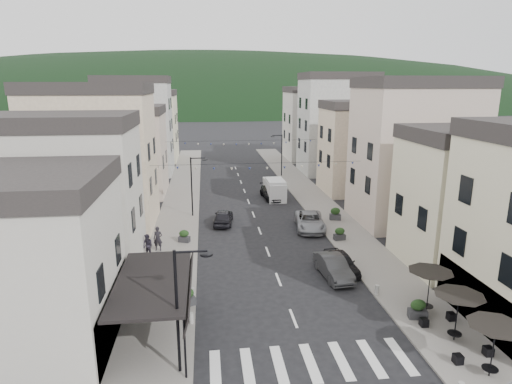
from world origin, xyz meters
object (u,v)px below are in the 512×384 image
Objects in this scene: parked_car_c at (310,221)px; pedestrian_b at (148,246)px; delivery_van at (274,189)px; parked_car_e at (223,217)px; pedestrian_a at (158,239)px; parked_car_b at (333,267)px; parked_car_d at (272,192)px; parked_car_a at (341,262)px.

parked_car_c is 3.08× the size of pedestrian_b.
parked_car_e is at bearing -127.06° from delivery_van.
pedestrian_a reaches higher than pedestrian_b.
pedestrian_a reaches higher than parked_car_b.
parked_car_d is at bearing 58.95° from pedestrian_a.
parked_car_c is (0.80, 9.98, 0.03)m from parked_car_b.
delivery_van is 2.83× the size of pedestrian_b.
parked_car_b is 0.88× the size of delivery_van.
parked_car_c reaches higher than parked_car_d.
parked_car_b is at bearing -19.88° from pedestrian_a.
parked_car_b is 0.81× the size of parked_car_c.
delivery_van is (6.28, 8.70, 0.45)m from parked_car_e.
delivery_van is 20.31m from pedestrian_b.
parked_car_d is 10.54m from parked_car_e.
pedestrian_a is at bearing -129.14° from delivery_van.
parked_car_a is 1.15m from parked_car_b.
parked_car_e is (-7.76, 2.33, -0.04)m from parked_car_c.
parked_car_e is 9.59m from pedestrian_b.
parked_car_c is at bearing 80.94° from parked_car_b.
delivery_van is (-1.48, 20.18, 0.47)m from parked_car_a.
delivery_van reaches higher than parked_car_d.
pedestrian_b is (-12.01, -16.13, 0.27)m from parked_car_d.
parked_car_d is 20.11m from pedestrian_b.
parked_car_a is 2.07× the size of pedestrian_a.
parked_car_e is at bearing 171.09° from parked_car_c.
parked_car_e is at bearing 55.51° from pedestrian_a.
pedestrian_a is at bearing -132.67° from parked_car_d.
pedestrian_a is at bearing 94.39° from pedestrian_b.
parked_car_b is at bearing -86.81° from parked_car_c.
parked_car_e is (-5.97, -8.69, -0.01)m from parked_car_d.
parked_car_a is at bearing -82.22° from parked_car_c.
parked_car_d reaches higher than parked_car_b.
pedestrian_a is at bearing 149.51° from parked_car_b.
parked_car_e is 0.84× the size of delivery_van.
parked_car_c is 14.72m from pedestrian_b.
parked_car_d reaches higher than parked_car_a.
parked_car_e is at bearing 84.42° from pedestrian_b.
parked_car_c is 1.29× the size of parked_car_e.
parked_car_d is (-1.79, 20.17, 0.04)m from parked_car_a.
parked_car_e is (-7.76, 11.48, 0.03)m from parked_car_a.
parked_car_d is 2.85× the size of pedestrian_b.
delivery_van is 2.56× the size of pedestrian_a.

